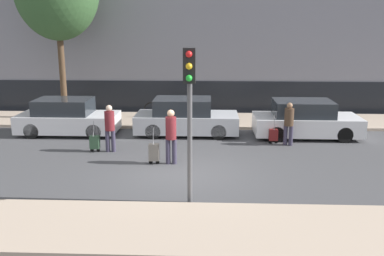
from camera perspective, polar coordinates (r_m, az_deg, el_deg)
ground_plane at (r=12.96m, az=-1.33°, el=-5.94°), size 80.00×80.00×0.00m
sidewalk_near at (r=9.50m, az=-2.84°, el=-13.16°), size 28.00×2.50×0.12m
sidewalk_far at (r=19.68m, az=-0.01°, el=1.03°), size 28.00×3.00×0.12m
parked_car_0 at (r=18.03m, az=-16.28°, el=1.30°), size 3.96×1.74×1.45m
parked_car_1 at (r=17.28m, az=-0.86°, el=1.37°), size 4.11×1.80×1.47m
parked_car_2 at (r=17.48m, az=14.85°, el=1.03°), size 4.11×1.87×1.45m
pedestrian_left at (r=15.08m, az=-10.91°, el=0.33°), size 0.35×0.34×1.66m
trolley_left at (r=15.32m, az=-12.84°, el=-1.86°), size 0.34×0.29×1.11m
pedestrian_center at (r=13.49m, az=-2.82°, el=-0.71°), size 0.35×0.34×1.76m
trolley_center at (r=13.68m, az=-5.10°, el=-3.24°), size 0.34×0.29×1.19m
pedestrian_right at (r=16.03m, az=12.79°, el=0.87°), size 0.34×0.34×1.59m
trolley_right at (r=16.28m, az=10.80°, el=-0.91°), size 0.34×0.29×1.08m
traffic_light at (r=9.98m, az=-0.34°, el=4.33°), size 0.28×0.47×3.83m
parked_bicycle at (r=20.07m, az=-3.94°, el=2.50°), size 1.77×0.06×0.96m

